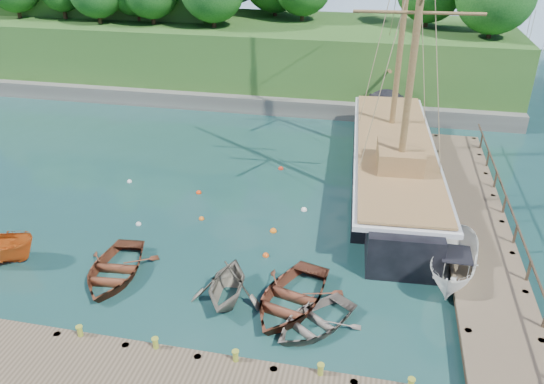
{
  "coord_description": "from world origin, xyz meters",
  "views": [
    {
      "loc": [
        6.12,
        -18.33,
        14.51
      ],
      "look_at": [
        1.14,
        5.11,
        2.0
      ],
      "focal_mm": 35.0,
      "sensor_mm": 36.0,
      "label": 1
    }
  ],
  "objects_px": {
    "rowboat_0": "(115,276)",
    "rowboat_2": "(290,305)",
    "rowboat_1": "(228,299)",
    "cabin_boat_white": "(451,281)",
    "rowboat_3": "(314,327)",
    "schooner": "(393,167)"
  },
  "relations": [
    {
      "from": "rowboat_0",
      "to": "rowboat_2",
      "type": "height_order",
      "value": "rowboat_2"
    },
    {
      "from": "rowboat_1",
      "to": "cabin_boat_white",
      "type": "bearing_deg",
      "value": 16.22
    },
    {
      "from": "rowboat_0",
      "to": "rowboat_1",
      "type": "bearing_deg",
      "value": -10.9
    },
    {
      "from": "rowboat_3",
      "to": "cabin_boat_white",
      "type": "relative_size",
      "value": 0.77
    },
    {
      "from": "rowboat_3",
      "to": "cabin_boat_white",
      "type": "distance_m",
      "value": 7.06
    },
    {
      "from": "rowboat_0",
      "to": "rowboat_1",
      "type": "relative_size",
      "value": 1.3
    },
    {
      "from": "rowboat_3",
      "to": "cabin_boat_white",
      "type": "xyz_separation_m",
      "value": [
        5.63,
        4.27,
        0.0
      ]
    },
    {
      "from": "rowboat_3",
      "to": "schooner",
      "type": "relative_size",
      "value": 0.15
    },
    {
      "from": "rowboat_0",
      "to": "schooner",
      "type": "distance_m",
      "value": 17.33
    },
    {
      "from": "rowboat_0",
      "to": "rowboat_1",
      "type": "height_order",
      "value": "rowboat_1"
    },
    {
      "from": "rowboat_2",
      "to": "rowboat_1",
      "type": "bearing_deg",
      "value": -161.29
    },
    {
      "from": "schooner",
      "to": "rowboat_2",
      "type": "bearing_deg",
      "value": -111.05
    },
    {
      "from": "rowboat_0",
      "to": "rowboat_1",
      "type": "distance_m",
      "value": 5.49
    },
    {
      "from": "rowboat_1",
      "to": "cabin_boat_white",
      "type": "xyz_separation_m",
      "value": [
        9.46,
        3.33,
        0.0
      ]
    },
    {
      "from": "cabin_boat_white",
      "to": "schooner",
      "type": "distance_m",
      "value": 9.94
    },
    {
      "from": "rowboat_0",
      "to": "cabin_boat_white",
      "type": "xyz_separation_m",
      "value": [
        14.93,
        2.83,
        0.0
      ]
    },
    {
      "from": "schooner",
      "to": "rowboat_0",
      "type": "bearing_deg",
      "value": -138.18
    },
    {
      "from": "rowboat_3",
      "to": "cabin_boat_white",
      "type": "bearing_deg",
      "value": 73.79
    },
    {
      "from": "rowboat_2",
      "to": "rowboat_3",
      "type": "bearing_deg",
      "value": -28.12
    },
    {
      "from": "rowboat_0",
      "to": "rowboat_3",
      "type": "relative_size",
      "value": 1.18
    },
    {
      "from": "rowboat_0",
      "to": "cabin_boat_white",
      "type": "distance_m",
      "value": 15.2
    },
    {
      "from": "rowboat_0",
      "to": "cabin_boat_white",
      "type": "bearing_deg",
      "value": 5.02
    }
  ]
}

